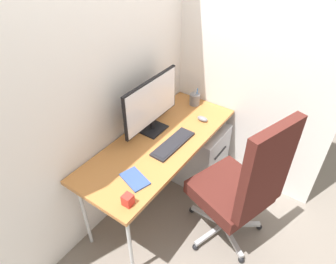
{
  "coord_description": "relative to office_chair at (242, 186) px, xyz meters",
  "views": [
    {
      "loc": [
        -1.49,
        -1.13,
        2.27
      ],
      "look_at": [
        0.03,
        -0.06,
        0.84
      ],
      "focal_mm": 32.16,
      "sensor_mm": 36.0,
      "label": 1
    }
  ],
  "objects": [
    {
      "name": "ground_plane",
      "position": [
        -0.03,
        0.71,
        -0.63
      ],
      "size": [
        8.0,
        8.0,
        0.0
      ],
      "primitive_type": "plane",
      "color": "slate"
    },
    {
      "name": "wall_back",
      "position": [
        -0.03,
        1.05,
        0.77
      ],
      "size": [
        2.79,
        0.04,
        2.8
      ],
      "primitive_type": "cube",
      "color": "white",
      "rests_on": "ground_plane"
    },
    {
      "name": "wall_side_right",
      "position": [
        0.75,
        0.53,
        0.77
      ],
      "size": [
        0.04,
        1.9,
        2.8
      ],
      "primitive_type": "cube",
      "color": "white",
      "rests_on": "ground_plane"
    },
    {
      "name": "desk",
      "position": [
        -0.03,
        0.71,
        0.07
      ],
      "size": [
        1.5,
        0.6,
        0.74
      ],
      "color": "#B27038",
      "rests_on": "ground_plane"
    },
    {
      "name": "office_chair",
      "position": [
        0.0,
        0.0,
        0.0
      ],
      "size": [
        0.65,
        0.69,
        1.26
      ],
      "color": "black",
      "rests_on": "ground_plane"
    },
    {
      "name": "filing_cabinet",
      "position": [
        0.46,
        0.67,
        -0.33
      ],
      "size": [
        0.44,
        0.56,
        0.61
      ],
      "color": "#B2B5BA",
      "rests_on": "ground_plane"
    },
    {
      "name": "monitor",
      "position": [
        0.06,
        0.86,
        0.36
      ],
      "size": [
        0.64,
        0.17,
        0.47
      ],
      "color": "black",
      "rests_on": "desk"
    },
    {
      "name": "keyboard",
      "position": [
        -0.01,
        0.6,
        0.12
      ],
      "size": [
        0.43,
        0.14,
        0.02
      ],
      "color": "black",
      "rests_on": "desk"
    },
    {
      "name": "mouse",
      "position": [
        0.41,
        0.58,
        0.13
      ],
      "size": [
        0.06,
        0.1,
        0.04
      ],
      "primitive_type": "ellipsoid",
      "rotation": [
        0.0,
        0.0,
        -0.02
      ],
      "color": "slate",
      "rests_on": "desk"
    },
    {
      "name": "pen_holder",
      "position": [
        0.6,
        0.77,
        0.17
      ],
      "size": [
        0.1,
        0.1,
        0.17
      ],
      "color": "slate",
      "rests_on": "desk"
    },
    {
      "name": "notebook",
      "position": [
        -0.47,
        0.61,
        0.12
      ],
      "size": [
        0.18,
        0.24,
        0.01
      ],
      "primitive_type": "cube",
      "rotation": [
        0.0,
        0.0,
        -0.3
      ],
      "color": "#334C8C",
      "rests_on": "desk"
    },
    {
      "name": "desk_clamp_accessory",
      "position": [
        -0.66,
        0.5,
        0.15
      ],
      "size": [
        0.06,
        0.06,
        0.08
      ],
      "primitive_type": "cube",
      "color": "red",
      "rests_on": "desk"
    }
  ]
}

